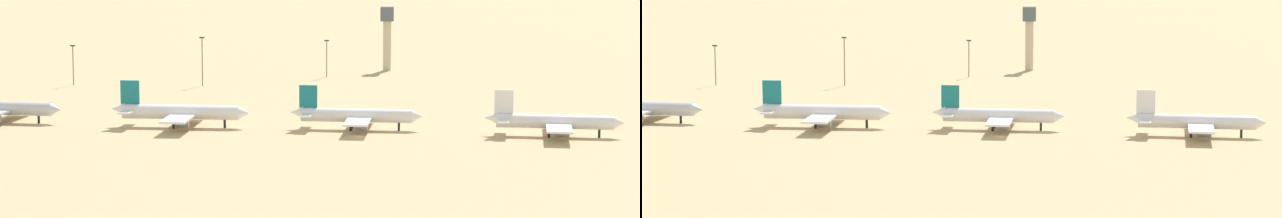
% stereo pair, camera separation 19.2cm
% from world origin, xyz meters
% --- Properties ---
extents(ground, '(4000.00, 4000.00, 0.00)m').
position_xyz_m(ground, '(0.00, 0.00, 0.00)').
color(ground, tan).
extents(parked_jet_teal_1, '(40.22, 33.63, 13.33)m').
position_xyz_m(parked_jet_teal_1, '(-52.19, 11.98, 4.37)').
color(parked_jet_teal_1, white).
rests_on(parked_jet_teal_1, ground).
extents(parked_jet_teal_2, '(37.77, 31.64, 12.50)m').
position_xyz_m(parked_jet_teal_2, '(-1.71, 12.42, 4.10)').
color(parked_jet_teal_2, white).
rests_on(parked_jet_teal_2, ground).
extents(parked_jet_white_3, '(38.07, 32.02, 12.58)m').
position_xyz_m(parked_jet_white_3, '(53.05, 6.09, 4.12)').
color(parked_jet_white_3, white).
rests_on(parked_jet_white_3, ground).
extents(control_tower, '(5.20, 5.20, 25.33)m').
position_xyz_m(control_tower, '(0.22, 162.03, 15.29)').
color(control_tower, '#C6B793').
rests_on(control_tower, ground).
extents(light_pole_west, '(1.80, 0.50, 14.21)m').
position_xyz_m(light_pole_west, '(-21.58, 137.69, 8.29)').
color(light_pole_west, '#59595E').
rests_on(light_pole_west, ground).
extents(light_pole_mid, '(1.80, 0.50, 14.63)m').
position_xyz_m(light_pole_mid, '(-110.27, 103.52, 8.51)').
color(light_pole_mid, '#59595E').
rests_on(light_pole_mid, ground).
extents(light_pole_east, '(1.80, 0.50, 17.69)m').
position_xyz_m(light_pole_east, '(-63.60, 106.58, 10.08)').
color(light_pole_east, '#59595E').
rests_on(light_pole_east, ground).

